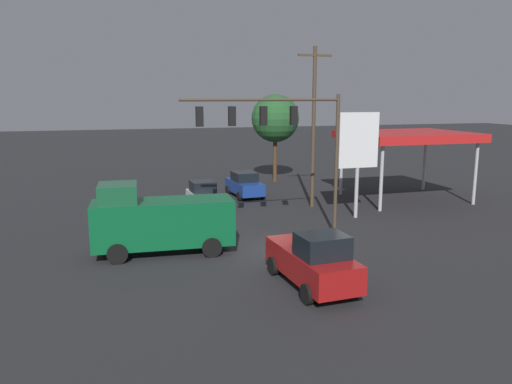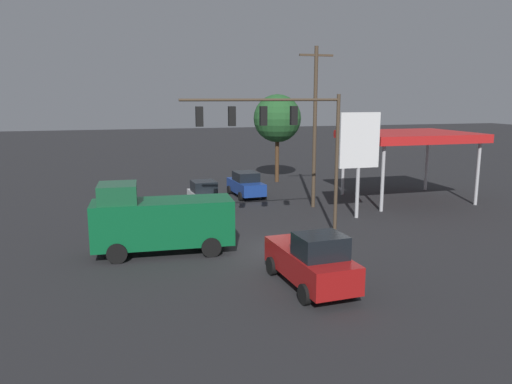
# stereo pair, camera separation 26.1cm
# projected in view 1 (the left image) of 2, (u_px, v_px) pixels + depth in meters

# --- Properties ---
(ground_plane) EXTENTS (200.00, 200.00, 0.00)m
(ground_plane) POSITION_uv_depth(u_px,v_px,m) (267.00, 249.00, 25.45)
(ground_plane) COLOR #262628
(traffic_signal_assembly) EXTENTS (8.71, 0.43, 7.79)m
(traffic_signal_assembly) POSITION_uv_depth(u_px,v_px,m) (279.00, 129.00, 26.31)
(traffic_signal_assembly) COLOR #473828
(traffic_signal_assembly) RESTS_ON ground
(utility_pole) EXTENTS (2.40, 0.26, 10.98)m
(utility_pole) POSITION_uv_depth(u_px,v_px,m) (314.00, 124.00, 34.16)
(utility_pole) COLOR #473828
(utility_pole) RESTS_ON ground
(gas_station_canopy) EXTENTS (8.78, 7.31, 5.08)m
(gas_station_canopy) POSITION_uv_depth(u_px,v_px,m) (407.00, 137.00, 37.00)
(gas_station_canopy) COLOR red
(gas_station_canopy) RESTS_ON ground
(price_sign) EXTENTS (2.69, 0.27, 6.71)m
(price_sign) POSITION_uv_depth(u_px,v_px,m) (358.00, 144.00, 31.27)
(price_sign) COLOR #B7B7BC
(price_sign) RESTS_ON ground
(pickup_parked) EXTENTS (2.53, 5.32, 2.40)m
(pickup_parked) POSITION_uv_depth(u_px,v_px,m) (313.00, 261.00, 20.24)
(pickup_parked) COLOR maroon
(pickup_parked) RESTS_ON ground
(hatchback_crossing) EXTENTS (2.17, 3.91, 1.97)m
(hatchback_crossing) POSITION_uv_depth(u_px,v_px,m) (204.00, 196.00, 34.13)
(hatchback_crossing) COLOR silver
(hatchback_crossing) RESTS_ON ground
(sedan_far) EXTENTS (2.31, 4.52, 1.93)m
(sedan_far) POSITION_uv_depth(u_px,v_px,m) (244.00, 184.00, 38.72)
(sedan_far) COLOR navy
(sedan_far) RESTS_ON ground
(delivery_truck) EXTENTS (6.92, 2.85, 3.58)m
(delivery_truck) POSITION_uv_depth(u_px,v_px,m) (160.00, 220.00, 24.45)
(delivery_truck) COLOR #0C592D
(delivery_truck) RESTS_ON ground
(street_tree) EXTENTS (4.26, 4.26, 7.88)m
(street_tree) POSITION_uv_depth(u_px,v_px,m) (275.00, 119.00, 44.58)
(street_tree) COLOR #4C331E
(street_tree) RESTS_ON ground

